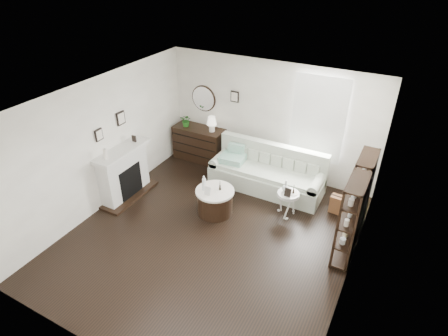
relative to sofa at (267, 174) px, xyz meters
The scene contains 18 objects.
room 1.49m from the sofa, 53.72° to the left, with size 5.50×5.50×5.50m.
fireplace 3.15m from the sofa, 145.54° to the right, with size 0.50×1.40×1.84m.
shelf_unit_far 2.17m from the sofa, 14.42° to the right, with size 0.30×0.80×1.60m.
shelf_unit_near 2.55m from the sofa, 34.80° to the right, with size 0.30×0.80×1.60m.
sofa is the anchor object (origin of this frame).
quilt 0.88m from the sofa, behind, with size 0.55×0.45×0.14m, color #217B5F.
suitcase 1.81m from the sofa, ahead, with size 0.58×0.19×0.38m, color brown.
dresser 2.07m from the sofa, 169.11° to the left, with size 1.29×0.55×0.86m.
table_lamp 1.85m from the sofa, 166.70° to the left, with size 0.24×0.24×0.38m, color beige, non-canonical shape.
potted_plant 2.48m from the sofa, behind, with size 0.29×0.25×0.32m, color #20611B.
drum_table 1.51m from the sofa, 112.42° to the right, with size 0.79×0.79×0.55m.
pedestal_table 1.10m from the sofa, 45.70° to the right, with size 0.45×0.45×0.54m.
eiffel_drum 1.46m from the sofa, 110.01° to the right, with size 0.12×0.12×0.20m, color black, non-canonical shape.
bottle_drum 1.71m from the sofa, 117.51° to the right, with size 0.08×0.08×0.33m, color silver.
card_frame_drum 1.74m from the sofa, 111.60° to the right, with size 0.13×0.01×0.18m, color silver.
eiffel_ped 1.17m from the sofa, 41.47° to the right, with size 0.11×0.11×0.18m, color black, non-canonical shape.
flask_ped 1.08m from the sofa, 48.07° to the right, with size 0.14×0.14×0.27m, color silver, non-canonical shape.
card_frame_ped 1.23m from the sofa, 48.98° to the right, with size 0.13×0.01×0.18m, color black.
Camera 1 is at (2.78, -4.69, 4.82)m, focal length 30.00 mm.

